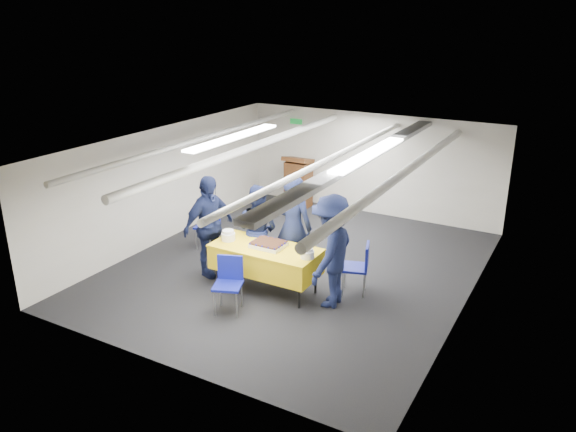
{
  "coord_description": "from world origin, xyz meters",
  "views": [
    {
      "loc": [
        4.41,
        -8.19,
        4.37
      ],
      "look_at": [
        -0.06,
        -0.2,
        1.05
      ],
      "focal_mm": 35.0,
      "sensor_mm": 36.0,
      "label": 1
    }
  ],
  "objects_px": {
    "chair_near": "(229,278)",
    "chair_right": "(360,263)",
    "serving_table": "(266,259)",
    "sailor_c": "(209,226)",
    "sheet_cake": "(268,244)",
    "sailor_b": "(257,229)",
    "chair_left": "(209,221)",
    "podium": "(298,182)",
    "sailor_a": "(293,227)",
    "sailor_d": "(332,251)"
  },
  "relations": [
    {
      "from": "chair_left",
      "to": "sailor_b",
      "type": "distance_m",
      "value": 1.59
    },
    {
      "from": "sheet_cake",
      "to": "chair_left",
      "type": "relative_size",
      "value": 0.62
    },
    {
      "from": "chair_near",
      "to": "chair_left",
      "type": "bearing_deg",
      "value": 133.6
    },
    {
      "from": "podium",
      "to": "sailor_d",
      "type": "height_order",
      "value": "sailor_d"
    },
    {
      "from": "serving_table",
      "to": "chair_left",
      "type": "height_order",
      "value": "chair_left"
    },
    {
      "from": "podium",
      "to": "chair_right",
      "type": "bearing_deg",
      "value": -48.89
    },
    {
      "from": "sheet_cake",
      "to": "sailor_a",
      "type": "bearing_deg",
      "value": 77.63
    },
    {
      "from": "sheet_cake",
      "to": "sailor_b",
      "type": "bearing_deg",
      "value": 136.49
    },
    {
      "from": "podium",
      "to": "sailor_a",
      "type": "bearing_deg",
      "value": -63.19
    },
    {
      "from": "sailor_b",
      "to": "sailor_c",
      "type": "bearing_deg",
      "value": 36.79
    },
    {
      "from": "sheet_cake",
      "to": "sailor_c",
      "type": "relative_size",
      "value": 0.3
    },
    {
      "from": "sailor_c",
      "to": "chair_left",
      "type": "bearing_deg",
      "value": 49.96
    },
    {
      "from": "chair_near",
      "to": "sailor_b",
      "type": "distance_m",
      "value": 1.45
    },
    {
      "from": "chair_left",
      "to": "sailor_d",
      "type": "distance_m",
      "value": 3.28
    },
    {
      "from": "sailor_b",
      "to": "sailor_d",
      "type": "relative_size",
      "value": 0.89
    },
    {
      "from": "serving_table",
      "to": "chair_near",
      "type": "xyz_separation_m",
      "value": [
        -0.15,
        -0.84,
        -0.03
      ]
    },
    {
      "from": "serving_table",
      "to": "sailor_c",
      "type": "bearing_deg",
      "value": 178.05
    },
    {
      "from": "chair_near",
      "to": "sailor_a",
      "type": "relative_size",
      "value": 0.46
    },
    {
      "from": "serving_table",
      "to": "sailor_a",
      "type": "bearing_deg",
      "value": 75.17
    },
    {
      "from": "chair_right",
      "to": "sailor_a",
      "type": "relative_size",
      "value": 0.46
    },
    {
      "from": "serving_table",
      "to": "chair_near",
      "type": "bearing_deg",
      "value": -99.89
    },
    {
      "from": "serving_table",
      "to": "sheet_cake",
      "type": "distance_m",
      "value": 0.26
    },
    {
      "from": "sailor_d",
      "to": "sheet_cake",
      "type": "bearing_deg",
      "value": -90.56
    },
    {
      "from": "serving_table",
      "to": "sailor_c",
      "type": "height_order",
      "value": "sailor_c"
    },
    {
      "from": "serving_table",
      "to": "chair_right",
      "type": "relative_size",
      "value": 2.07
    },
    {
      "from": "sheet_cake",
      "to": "podium",
      "type": "xyz_separation_m",
      "value": [
        -1.6,
        4.02,
        -0.2
      ]
    },
    {
      "from": "sheet_cake",
      "to": "podium",
      "type": "bearing_deg",
      "value": 111.72
    },
    {
      "from": "sailor_a",
      "to": "sailor_b",
      "type": "xyz_separation_m",
      "value": [
        -0.66,
        -0.09,
        -0.13
      ]
    },
    {
      "from": "sailor_a",
      "to": "sailor_d",
      "type": "bearing_deg",
      "value": 147.09
    },
    {
      "from": "sailor_b",
      "to": "sailor_d",
      "type": "height_order",
      "value": "sailor_d"
    },
    {
      "from": "sheet_cake",
      "to": "serving_table",
      "type": "bearing_deg",
      "value": -136.32
    },
    {
      "from": "sheet_cake",
      "to": "chair_near",
      "type": "height_order",
      "value": "chair_near"
    },
    {
      "from": "sailor_c",
      "to": "sailor_a",
      "type": "bearing_deg",
      "value": -53.98
    },
    {
      "from": "chair_near",
      "to": "chair_right",
      "type": "height_order",
      "value": "same"
    },
    {
      "from": "sheet_cake",
      "to": "podium",
      "type": "height_order",
      "value": "podium"
    },
    {
      "from": "sailor_d",
      "to": "sailor_c",
      "type": "bearing_deg",
      "value": -92.0
    },
    {
      "from": "podium",
      "to": "sailor_d",
      "type": "xyz_separation_m",
      "value": [
        2.71,
        -3.97,
        0.29
      ]
    },
    {
      "from": "chair_right",
      "to": "chair_left",
      "type": "distance_m",
      "value": 3.39
    },
    {
      "from": "chair_right",
      "to": "sailor_b",
      "type": "distance_m",
      "value": 1.92
    },
    {
      "from": "chair_left",
      "to": "sailor_d",
      "type": "relative_size",
      "value": 0.48
    },
    {
      "from": "serving_table",
      "to": "chair_near",
      "type": "distance_m",
      "value": 0.86
    },
    {
      "from": "serving_table",
      "to": "sailor_d",
      "type": "bearing_deg",
      "value": 4.15
    },
    {
      "from": "chair_near",
      "to": "sailor_d",
      "type": "relative_size",
      "value": 0.48
    },
    {
      "from": "podium",
      "to": "sailor_d",
      "type": "distance_m",
      "value": 4.82
    },
    {
      "from": "sailor_c",
      "to": "sailor_d",
      "type": "relative_size",
      "value": 0.99
    },
    {
      "from": "sheet_cake",
      "to": "sailor_b",
      "type": "distance_m",
      "value": 0.73
    },
    {
      "from": "podium",
      "to": "chair_near",
      "type": "relative_size",
      "value": 1.44
    },
    {
      "from": "chair_right",
      "to": "chair_near",
      "type": "bearing_deg",
      "value": -136.14
    },
    {
      "from": "sheet_cake",
      "to": "chair_left",
      "type": "distance_m",
      "value": 2.26
    },
    {
      "from": "serving_table",
      "to": "chair_right",
      "type": "distance_m",
      "value": 1.55
    }
  ]
}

